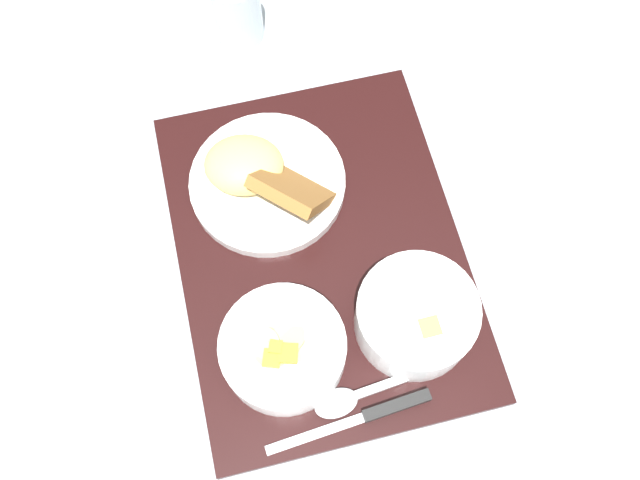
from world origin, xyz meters
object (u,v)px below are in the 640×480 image
at_px(plate_main, 262,178).
at_px(spoon, 356,395).
at_px(bowl_soup, 416,316).
at_px(bowl_salad, 283,349).
at_px(glass_water, 237,12).
at_px(knife, 378,412).

bearing_deg(plate_main, spoon, -162.57).
xyz_separation_m(bowl_soup, plate_main, (0.18, 0.15, -0.01)).
xyz_separation_m(bowl_salad, bowl_soup, (0.02, -0.14, 0.01)).
height_order(bowl_salad, glass_water, glass_water).
xyz_separation_m(bowl_soup, glass_water, (0.42, 0.17, -0.01)).
height_order(plate_main, knife, plate_main).
relative_size(plate_main, knife, 1.04).
xyz_separation_m(bowl_soup, knife, (-0.09, 0.05, -0.03)).
distance_m(bowl_soup, glass_water, 0.45).
height_order(spoon, glass_water, glass_water).
bearing_deg(plate_main, knife, -159.76).
height_order(bowl_salad, bowl_soup, bowl_soup).
distance_m(bowl_salad, knife, 0.12).
bearing_deg(bowl_salad, spoon, -125.75).
distance_m(plate_main, glass_water, 0.24).
distance_m(plate_main, spoon, 0.27).
relative_size(spoon, glass_water, 1.55).
relative_size(bowl_soup, spoon, 0.87).
height_order(bowl_salad, spoon, bowl_salad).
xyz_separation_m(knife, glass_water, (0.51, 0.12, 0.02)).
distance_m(bowl_soup, knife, 0.11).
bearing_deg(glass_water, bowl_soup, -158.35).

